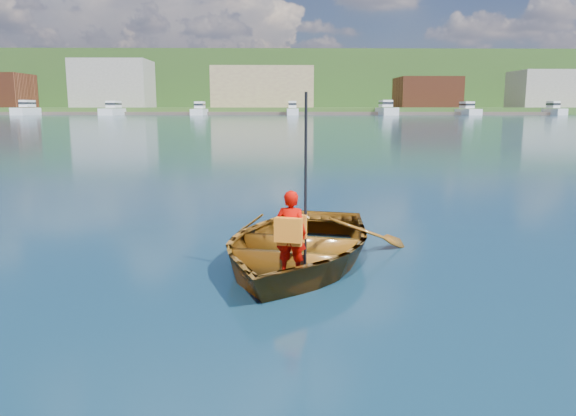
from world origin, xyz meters
name	(u,v)px	position (x,y,z in m)	size (l,w,h in m)	color
ground	(292,246)	(0.00, 0.00, 0.00)	(600.00, 600.00, 0.00)	#102A43
rowboat	(296,244)	(0.03, -0.97, 0.27)	(3.92, 4.73, 0.85)	brown
child_paddler	(291,232)	(-0.06, -1.87, 0.66)	(0.45, 0.41, 2.26)	#B80600
shoreline	(279,88)	(0.00, 236.61, 10.32)	(400.00, 140.00, 22.00)	#315124
dock	(260,113)	(-5.22, 148.00, 0.40)	(160.01, 11.70, 0.80)	brown
waterfront_buildings	(254,88)	(-7.74, 165.00, 7.74)	(202.00, 16.00, 14.00)	brown
marina_yachts	(278,110)	(-0.24, 143.33, 1.36)	(144.04, 13.88, 4.20)	silver
hillside_trees	(243,70)	(-15.02, 234.71, 17.53)	(288.02, 85.04, 26.90)	#382314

